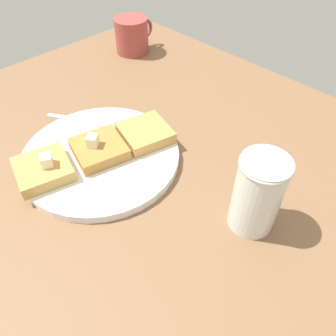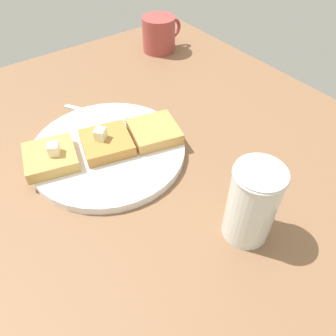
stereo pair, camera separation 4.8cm
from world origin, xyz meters
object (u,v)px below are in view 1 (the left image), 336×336
at_px(fork, 93,122).
at_px(plate, 99,157).
at_px(coffee_mug, 132,35).
at_px(syrup_jar, 257,197).

bearing_deg(fork, plate, -120.43).
height_order(fork, coffee_mug, coffee_mug).
xyz_separation_m(fork, syrup_jar, (0.03, -0.33, 0.04)).
relative_size(syrup_jar, coffee_mug, 1.09).
relative_size(plate, coffee_mug, 2.43).
height_order(plate, syrup_jar, syrup_jar).
relative_size(plate, syrup_jar, 2.23).
distance_m(fork, coffee_mug, 0.32).
relative_size(fork, coffee_mug, 1.32).
xyz_separation_m(fork, coffee_mug, (0.26, 0.19, 0.03)).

